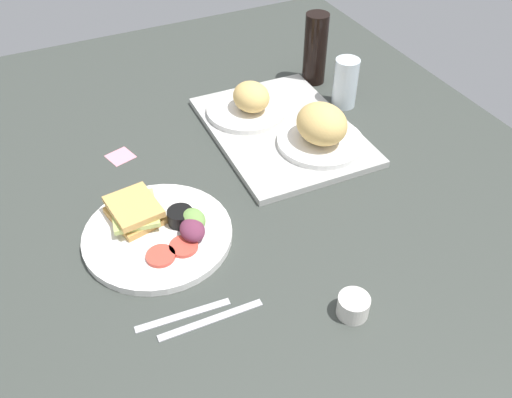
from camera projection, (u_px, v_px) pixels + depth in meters
The scene contains 11 objects.
ground_plane at pixel (239, 217), 116.02cm from camera, with size 190.00×150.00×3.00cm, color #383D38.
serving_tray at pixel (282, 130), 136.00cm from camera, with size 45.00×33.00×1.60cm, color #B2B2AD.
bread_plate_near at pixel (249, 103), 138.45cm from camera, with size 20.57×20.57×8.51cm.
bread_plate_far at pixel (321, 129), 127.41cm from camera, with size 20.63×20.63×10.38cm.
plate_with_salad at pixel (158, 229), 108.70cm from camera, with size 29.66×29.66×5.40cm.
drinking_glass at pixel (345, 83), 142.11cm from camera, with size 6.33×6.33×13.12cm, color silver.
soda_bottle at pixel (315, 49), 149.46cm from camera, with size 6.40×6.40×19.63cm, color black.
espresso_cup at pixel (353, 306), 94.23cm from camera, with size 5.60×5.60×4.00cm, color silver.
fork at pixel (183, 315), 94.95cm from camera, with size 17.00×1.40×0.50cm, color #B7B7BC.
knife at pixel (211, 320), 94.22cm from camera, with size 19.00×1.40×0.50cm, color #B7B7BC.
sticky_note at pixel (120, 156), 129.28cm from camera, with size 5.60×5.60×0.12cm, color pink.
Camera 1 is at (77.43, -33.22, 78.43)cm, focal length 38.38 mm.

